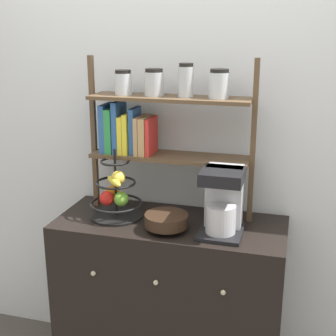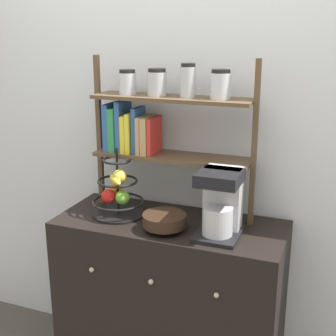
# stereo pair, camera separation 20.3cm
# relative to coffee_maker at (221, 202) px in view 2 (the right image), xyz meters

# --- Properties ---
(wall_back) EXTENTS (7.00, 0.05, 2.60)m
(wall_back) POSITION_rel_coffee_maker_xyz_m (-0.26, 0.33, 0.24)
(wall_back) COLOR silver
(wall_back) RESTS_ON ground_plane
(sideboard) EXTENTS (1.12, 0.49, 0.90)m
(sideboard) POSITION_rel_coffee_maker_xyz_m (-0.26, 0.05, -0.60)
(sideboard) COLOR black
(sideboard) RESTS_ON ground_plane
(coffee_maker) EXTENTS (0.20, 0.24, 0.31)m
(coffee_maker) POSITION_rel_coffee_maker_xyz_m (0.00, 0.00, 0.00)
(coffee_maker) COLOR black
(coffee_maker) RESTS_ON sideboard
(fruit_stand) EXTENTS (0.26, 0.26, 0.35)m
(fruit_stand) POSITION_rel_coffee_maker_xyz_m (-0.54, 0.03, -0.04)
(fruit_stand) COLOR black
(fruit_stand) RESTS_ON sideboard
(wooden_bowl) EXTENTS (0.20, 0.20, 0.08)m
(wooden_bowl) POSITION_rel_coffee_maker_xyz_m (-0.25, -0.05, -0.11)
(wooden_bowl) COLOR black
(wooden_bowl) RESTS_ON sideboard
(shelf_hutch) EXTENTS (0.83, 0.20, 0.78)m
(shelf_hutch) POSITION_rel_coffee_maker_xyz_m (-0.38, 0.16, 0.32)
(shelf_hutch) COLOR brown
(shelf_hutch) RESTS_ON sideboard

